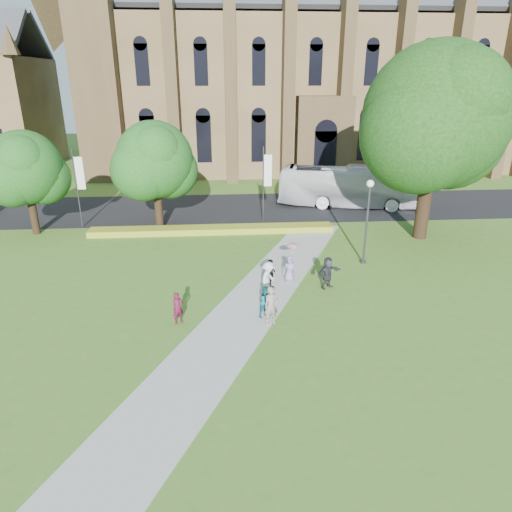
{
  "coord_description": "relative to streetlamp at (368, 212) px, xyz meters",
  "views": [
    {
      "loc": [
        -1.18,
        -19.29,
        10.83
      ],
      "look_at": [
        0.6,
        4.12,
        1.6
      ],
      "focal_mm": 32.0,
      "sensor_mm": 36.0,
      "label": 1
    }
  ],
  "objects": [
    {
      "name": "banner_pole_1",
      "position": [
        -19.39,
        8.7,
        0.09
      ],
      "size": [
        0.7,
        0.1,
        6.0
      ],
      "color": "#38383D",
      "rests_on": "ground"
    },
    {
      "name": "road",
      "position": [
        -7.5,
        13.5,
        -3.29
      ],
      "size": [
        160.0,
        10.0,
        0.02
      ],
      "primitive_type": "cube",
      "color": "black",
      "rests_on": "ground"
    },
    {
      "name": "ground",
      "position": [
        -7.5,
        -6.5,
        -3.3
      ],
      "size": [
        160.0,
        160.0,
        0.0
      ],
      "primitive_type": "plane",
      "color": "#3E7021",
      "rests_on": "ground"
    },
    {
      "name": "pedestrian_2",
      "position": [
        -6.4,
        -4.18,
        -2.3
      ],
      "size": [
        1.19,
        1.42,
        1.9
      ],
      "primitive_type": "imported",
      "rotation": [
        0.0,
        0.0,
        1.1
      ],
      "color": "silver",
      "rests_on": "footpath"
    },
    {
      "name": "pedestrian_1",
      "position": [
        -6.72,
        -6.42,
        -2.47
      ],
      "size": [
        0.97,
        0.93,
        1.57
      ],
      "primitive_type": "imported",
      "rotation": [
        0.0,
        0.0,
        0.62
      ],
      "color": "#166072",
      "rests_on": "footpath"
    },
    {
      "name": "pedestrian_0",
      "position": [
        -10.89,
        -6.73,
        -2.48
      ],
      "size": [
        0.68,
        0.63,
        1.55
      ],
      "primitive_type": "imported",
      "rotation": [
        0.0,
        0.0,
        0.62
      ],
      "color": "#511226",
      "rests_on": "footpath"
    },
    {
      "name": "streetlamp",
      "position": [
        0.0,
        0.0,
        0.0
      ],
      "size": [
        0.44,
        0.44,
        5.24
      ],
      "color": "#38383D",
      "rests_on": "ground"
    },
    {
      "name": "street_tree_1",
      "position": [
        -13.5,
        8.0,
        1.93
      ],
      "size": [
        5.6,
        5.6,
        8.05
      ],
      "color": "#332114",
      "rests_on": "ground"
    },
    {
      "name": "parasol",
      "position": [
        -4.82,
        -2.34,
        -1.41
      ],
      "size": [
        0.77,
        0.77,
        0.65
      ],
      "primitive_type": "imported",
      "rotation": [
        0.0,
        0.0,
        -0.04
      ],
      "color": "#D496AC",
      "rests_on": "pedestrian_4"
    },
    {
      "name": "street_tree_0",
      "position": [
        -22.5,
        7.5,
        1.58
      ],
      "size": [
        5.2,
        5.2,
        7.5
      ],
      "color": "#332114",
      "rests_on": "ground"
    },
    {
      "name": "banner_pole_0",
      "position": [
        -5.39,
        8.7,
        0.09
      ],
      "size": [
        0.7,
        0.1,
        6.0
      ],
      "color": "#38383D",
      "rests_on": "ground"
    },
    {
      "name": "large_tree",
      "position": [
        5.5,
        4.5,
        5.07
      ],
      "size": [
        9.6,
        9.6,
        13.2
      ],
      "color": "#332114",
      "rests_on": "ground"
    },
    {
      "name": "tour_coach",
      "position": [
        2.77,
        13.14,
        -1.48
      ],
      "size": [
        13.24,
        5.83,
        3.59
      ],
      "primitive_type": "imported",
      "rotation": [
        0.0,
        0.0,
        1.34
      ],
      "color": "white",
      "rests_on": "road"
    },
    {
      "name": "pedestrian_3",
      "position": [
        -6.23,
        -3.39,
        -2.39
      ],
      "size": [
        0.95,
        1.06,
        1.73
      ],
      "primitive_type": "imported",
      "rotation": [
        0.0,
        0.0,
        0.92
      ],
      "color": "black",
      "rests_on": "footpath"
    },
    {
      "name": "pedestrian_4",
      "position": [
        -5.0,
        -2.44,
        -2.5
      ],
      "size": [
        0.83,
        0.64,
        1.52
      ],
      "primitive_type": "imported",
      "rotation": [
        0.0,
        0.0,
        0.23
      ],
      "color": "gray",
      "rests_on": "footpath"
    },
    {
      "name": "footpath",
      "position": [
        -7.5,
        -5.5,
        -3.28
      ],
      "size": [
        15.58,
        28.54,
        0.04
      ],
      "primitive_type": "cube",
      "rotation": [
        0.0,
        0.0,
        -0.44
      ],
      "color": "#B2B2A8",
      "rests_on": "ground"
    },
    {
      "name": "pedestrian_6",
      "position": [
        -6.56,
        -7.16,
        -2.31
      ],
      "size": [
        0.81,
        0.66,
        1.9
      ],
      "primitive_type": "imported",
      "rotation": [
        0.0,
        0.0,
        0.35
      ],
      "color": "gray",
      "rests_on": "footpath"
    },
    {
      "name": "pedestrian_5",
      "position": [
        -3.07,
        -3.43,
        -2.37
      ],
      "size": [
        1.68,
        1.29,
        1.77
      ],
      "primitive_type": "imported",
      "rotation": [
        0.0,
        0.0,
        0.54
      ],
      "color": "#2B2B33",
      "rests_on": "footpath"
    },
    {
      "name": "flower_hedge",
      "position": [
        -9.5,
        6.7,
        -3.07
      ],
      "size": [
        18.0,
        1.4,
        0.45
      ],
      "primitive_type": "cube",
      "color": "gold",
      "rests_on": "ground"
    },
    {
      "name": "cathedral",
      "position": [
        2.5,
        33.23,
        9.69
      ],
      "size": [
        52.6,
        18.25,
        28.0
      ],
      "color": "olive",
      "rests_on": "ground"
    }
  ]
}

